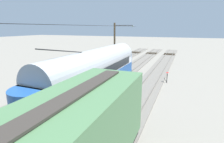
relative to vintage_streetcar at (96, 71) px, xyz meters
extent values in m
plane|color=gray|center=(0.00, 1.44, -2.26)|extent=(220.00, 220.00, 0.00)
cube|color=#666059|center=(-4.15, 1.44, -2.21)|extent=(2.80, 80.00, 0.10)
cube|color=#59544C|center=(-3.43, 1.44, -2.12)|extent=(0.07, 80.00, 0.08)
cube|color=#59544C|center=(-4.87, 1.44, -2.12)|extent=(0.07, 80.00, 0.08)
cube|color=#2D2316|center=(-4.15, -30.56, -2.16)|extent=(2.50, 0.24, 0.08)
cube|color=#2D2316|center=(-4.15, -29.91, -2.16)|extent=(2.50, 0.24, 0.08)
cube|color=#2D2316|center=(-4.15, -29.26, -2.16)|extent=(2.50, 0.24, 0.08)
cube|color=#2D2316|center=(-4.15, -28.61, -2.16)|extent=(2.50, 0.24, 0.08)
cube|color=#2D2316|center=(-4.15, -27.96, -2.16)|extent=(2.50, 0.24, 0.08)
cube|color=#666059|center=(0.00, 1.44, -2.21)|extent=(2.80, 80.00, 0.10)
cube|color=#59544C|center=(0.72, 1.44, -2.12)|extent=(0.07, 80.00, 0.08)
cube|color=#59544C|center=(-0.72, 1.44, -2.12)|extent=(0.07, 80.00, 0.08)
cube|color=#2D2316|center=(0.00, -30.56, -2.16)|extent=(2.50, 0.24, 0.08)
cube|color=#2D2316|center=(0.00, -29.91, -2.16)|extent=(2.50, 0.24, 0.08)
cube|color=#2D2316|center=(0.00, -29.26, -2.16)|extent=(2.50, 0.24, 0.08)
cube|color=#2D2316|center=(0.00, -28.61, -2.16)|extent=(2.50, 0.24, 0.08)
cube|color=#2D2316|center=(0.00, -27.96, -2.16)|extent=(2.50, 0.24, 0.08)
cube|color=#666059|center=(4.15, 1.44, -2.21)|extent=(2.80, 80.00, 0.10)
cube|color=#59544C|center=(4.87, 1.44, -2.12)|extent=(0.07, 80.00, 0.08)
cube|color=#59544C|center=(3.43, 1.44, -2.12)|extent=(0.07, 80.00, 0.08)
cube|color=#2D2316|center=(4.15, -30.56, -2.16)|extent=(2.50, 0.24, 0.08)
cube|color=#2D2316|center=(4.15, -29.91, -2.16)|extent=(2.50, 0.24, 0.08)
cube|color=#2D2316|center=(4.15, -29.26, -2.16)|extent=(2.50, 0.24, 0.08)
cube|color=#2D2316|center=(4.15, -28.61, -2.16)|extent=(2.50, 0.24, 0.08)
cube|color=#2D2316|center=(4.15, -27.96, -2.16)|extent=(2.50, 0.24, 0.08)
cube|color=#1E4C93|center=(0.00, 0.01, -1.56)|extent=(2.65, 14.97, 0.55)
cube|color=#1E4C93|center=(0.00, 0.01, -0.81)|extent=(2.55, 14.97, 0.95)
cube|color=silver|center=(0.00, 0.01, 0.19)|extent=(2.55, 14.97, 1.05)
cylinder|color=#999EA3|center=(0.00, 0.01, 0.72)|extent=(2.65, 14.67, 2.65)
cylinder|color=#1E4C93|center=(0.00, -7.43, -0.56)|extent=(2.55, 2.55, 2.55)
cylinder|color=#1E4C93|center=(0.00, 7.44, -0.56)|extent=(2.55, 2.55, 2.55)
cube|color=black|center=(0.00, -8.56, 0.46)|extent=(1.63, 0.08, 0.36)
cube|color=black|center=(0.00, -8.60, 0.14)|extent=(1.73, 0.06, 0.80)
cube|color=black|center=(-1.29, 0.01, 0.19)|extent=(0.04, 12.58, 0.80)
cube|color=black|center=(1.29, 0.01, 0.19)|extent=(0.04, 12.58, 0.80)
cylinder|color=silver|center=(0.00, -8.69, -0.81)|extent=(0.24, 0.06, 0.24)
cube|color=gray|center=(0.00, -8.63, -1.73)|extent=(1.94, 0.12, 0.20)
cylinder|color=black|center=(0.00, 4.60, 2.43)|extent=(0.07, 4.71, 0.84)
cylinder|color=black|center=(-0.72, -4.79, -1.70)|extent=(0.10, 0.76, 0.76)
cylinder|color=black|center=(0.72, -4.79, -1.70)|extent=(0.10, 0.76, 0.76)
cylinder|color=black|center=(-0.72, 4.80, -1.70)|extent=(0.10, 0.76, 0.76)
cylinder|color=black|center=(0.72, 4.80, -1.70)|extent=(0.10, 0.76, 0.76)
cube|color=#332D28|center=(-4.15, 11.36, 1.73)|extent=(0.70, 10.73, 0.08)
cylinder|color=black|center=(-3.43, 7.18, -1.66)|extent=(0.10, 0.84, 0.84)
cylinder|color=#4C3D28|center=(2.88, -11.99, 1.21)|extent=(0.28, 0.28, 6.94)
cylinder|color=#2D2D2D|center=(1.44, -11.99, 4.27)|extent=(2.88, 0.10, 0.10)
sphere|color=#334733|center=(0.00, -11.99, 4.12)|extent=(0.16, 0.16, 0.16)
cylinder|color=black|center=(1.44, -11.99, 4.27)|extent=(2.88, 0.02, 0.02)
cylinder|color=black|center=(-5.90, -6.23, -1.71)|extent=(0.08, 0.08, 1.10)
cylinder|color=red|center=(-5.90, -6.23, -1.04)|extent=(0.30, 0.30, 0.03)
cylinder|color=#262626|center=(-5.72, -6.23, -1.91)|extent=(0.33, 0.04, 0.54)
camera|label=1|loc=(-7.56, 14.31, 3.95)|focal=28.53mm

